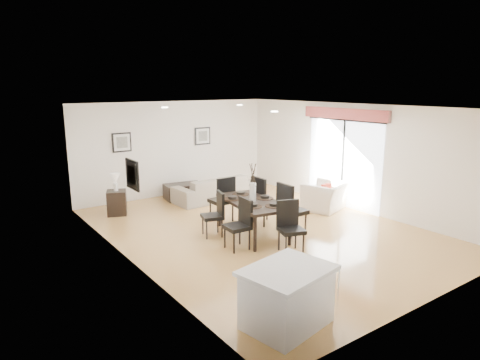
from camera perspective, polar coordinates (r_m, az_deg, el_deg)
ground at (r=9.58m, az=2.75°, el=-6.63°), size 8.00×8.00×0.00m
wall_back at (r=12.56m, az=-8.60°, el=4.20°), size 6.00×0.04×2.70m
wall_front at (r=6.67m, az=24.78°, el=-4.28°), size 6.00×0.04×2.70m
wall_left at (r=7.76m, az=-14.80°, el=-1.25°), size 0.04×8.00×2.70m
wall_right at (r=11.31m, az=14.86°, el=3.00°), size 0.04×8.00×2.70m
ceiling at (r=9.06m, az=2.94°, el=9.72°), size 6.00×8.00×0.02m
sofa at (r=11.93m, az=-3.49°, el=-1.09°), size 2.32×0.97×0.67m
armchair at (r=11.20m, az=11.35°, el=-2.12°), size 1.33×1.24×0.71m
courtyard_plant_a at (r=13.30m, az=25.32°, el=-0.86°), size 0.70×0.64×0.67m
courtyard_plant_b at (r=14.31m, az=17.64°, el=0.61°), size 0.41×0.41×0.65m
dining_table at (r=9.05m, az=1.70°, el=-3.25°), size 1.20×1.95×0.76m
dining_chair_wnear at (r=8.37m, az=0.10°, el=-5.47°), size 0.47×0.47×1.00m
dining_chair_wfar at (r=9.08m, az=-3.24°, el=-4.21°), size 0.53×0.53×0.95m
dining_chair_enear at (r=9.12m, az=6.59°, el=-3.51°), size 0.53×0.53×1.14m
dining_chair_efar at (r=9.79m, az=3.03°, el=-2.40°), size 0.51×0.51×1.11m
dining_chair_head at (r=8.27m, az=6.63°, el=-5.77°), size 0.57×0.57×1.00m
dining_chair_foot at (r=9.95m, az=-2.21°, el=-2.25°), size 0.49×0.49×1.08m
vase at (r=8.95m, az=1.72°, el=-0.88°), size 0.98×1.53×0.81m
coffee_table at (r=12.19m, az=-7.50°, el=-1.49°), size 1.13×0.78×0.42m
side_table at (r=11.01m, az=-16.10°, el=-2.92°), size 0.60×0.60×0.61m
table_lamp at (r=10.87m, az=-16.29°, el=0.05°), size 0.23×0.23×0.43m
cushion at (r=11.01m, az=11.41°, el=-1.29°), size 0.31×0.12×0.31m
kitchen_island at (r=5.89m, az=6.28°, el=-15.21°), size 1.30×1.08×0.81m
bar_stool at (r=6.35m, az=11.84°, el=-11.91°), size 0.29×0.29×0.64m
framed_print_back_left at (r=11.86m, az=-15.49°, el=4.86°), size 0.52×0.04×0.52m
framed_print_back_right at (r=12.92m, az=-5.01°, el=5.87°), size 0.52×0.04×0.52m
framed_print_left_wall at (r=7.53m, az=-14.16°, el=0.70°), size 0.04×0.52×0.52m
sliding_door at (r=11.42m, az=13.65°, el=4.75°), size 0.12×2.70×2.57m
courtyard at (r=14.40m, az=20.20°, el=2.91°), size 6.00×6.00×2.00m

